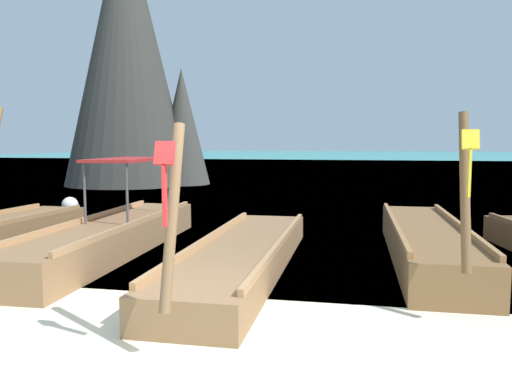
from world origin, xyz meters
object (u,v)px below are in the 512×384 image
object	(u,v)px
longtail_boat_red_ribbon	(243,256)
karst_rock	(131,53)
longtail_boat_yellow_ribbon	(426,243)
longtail_boat_pink_ribbon	(111,236)
mooring_buoy_near	(70,205)

from	to	relation	value
longtail_boat_red_ribbon	karst_rock	distance (m)	20.49
longtail_boat_red_ribbon	longtail_boat_yellow_ribbon	size ratio (longest dim) A/B	1.06
longtail_boat_pink_ribbon	mooring_buoy_near	world-z (taller)	longtail_boat_pink_ribbon
longtail_boat_red_ribbon	mooring_buoy_near	world-z (taller)	longtail_boat_red_ribbon
longtail_boat_pink_ribbon	mooring_buoy_near	distance (m)	6.62
longtail_boat_pink_ribbon	longtail_boat_red_ribbon	world-z (taller)	longtail_boat_pink_ribbon
longtail_boat_red_ribbon	longtail_boat_yellow_ribbon	bearing A→B (deg)	24.39
longtail_boat_red_ribbon	mooring_buoy_near	size ratio (longest dim) A/B	13.95
longtail_boat_yellow_ribbon	karst_rock	bearing A→B (deg)	130.47
longtail_boat_red_ribbon	mooring_buoy_near	distance (m)	9.24
longtail_boat_pink_ribbon	karst_rock	xyz separation A→B (m)	(-6.86, 15.92, 6.51)
mooring_buoy_near	longtail_boat_yellow_ribbon	bearing A→B (deg)	-23.97
karst_rock	mooring_buoy_near	distance (m)	12.89
longtail_boat_pink_ribbon	longtail_boat_yellow_ribbon	size ratio (longest dim) A/B	1.10
longtail_boat_pink_ribbon	karst_rock	distance (m)	18.52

